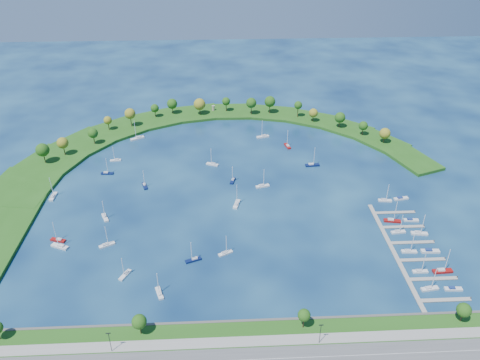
{
  "coord_description": "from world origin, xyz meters",
  "views": [
    {
      "loc": [
        -6.75,
        -235.19,
        149.91
      ],
      "look_at": [
        5.0,
        5.0,
        4.0
      ],
      "focal_mm": 34.78,
      "sensor_mm": 36.0,
      "label": 1
    }
  ],
  "objects_px": {
    "harbor_tower": "(213,108)",
    "moored_boat_4": "(105,217)",
    "dock_system": "(408,251)",
    "moored_boat_3": "(145,185)",
    "moored_boat_0": "(263,136)",
    "docked_boat_4": "(409,251)",
    "docked_boat_1": "(453,289)",
    "docked_boat_11": "(401,198)",
    "docked_boat_8": "(392,220)",
    "moored_boat_6": "(125,274)",
    "moored_boat_7": "(193,259)",
    "docked_boat_3": "(442,271)",
    "moored_boat_12": "(107,173)",
    "moored_boat_17": "(53,196)",
    "docked_boat_9": "(411,220)",
    "docked_boat_10": "(385,200)",
    "moored_boat_1": "(212,164)",
    "moored_boat_11": "(60,246)",
    "docked_boat_2": "(420,271)",
    "moored_boat_19": "(159,293)",
    "moored_boat_9": "(287,146)",
    "docked_boat_6": "(398,231)",
    "moored_boat_15": "(262,186)",
    "moored_boat_18": "(107,244)",
    "moored_boat_2": "(237,204)",
    "docked_boat_0": "(430,288)",
    "docked_boat_7": "(419,233)",
    "moored_boat_10": "(116,160)",
    "docked_boat_5": "(430,251)",
    "moored_boat_16": "(312,165)",
    "moored_boat_5": "(233,180)",
    "moored_boat_13": "(225,253)",
    "moored_boat_8": "(137,138)"
  },
  "relations": [
    {
      "from": "harbor_tower",
      "to": "moored_boat_3",
      "type": "relative_size",
      "value": 0.36
    },
    {
      "from": "moored_boat_13",
      "to": "moored_boat_16",
      "type": "xyz_separation_m",
      "value": [
        58.78,
        85.49,
        0.08
      ]
    },
    {
      "from": "moored_boat_1",
      "to": "moored_boat_9",
      "type": "xyz_separation_m",
      "value": [
        52.8,
        23.71,
        0.01
      ]
    },
    {
      "from": "moored_boat_11",
      "to": "moored_boat_17",
      "type": "xyz_separation_m",
      "value": [
        -16.84,
        46.58,
        -0.02
      ]
    },
    {
      "from": "moored_boat_16",
      "to": "docked_boat_9",
      "type": "distance_m",
      "value": 75.91
    },
    {
      "from": "dock_system",
      "to": "moored_boat_12",
      "type": "xyz_separation_m",
      "value": [
        -164.03,
        84.07,
        0.54
      ]
    },
    {
      "from": "moored_boat_6",
      "to": "moored_boat_7",
      "type": "distance_m",
      "value": 32.47
    },
    {
      "from": "dock_system",
      "to": "moored_boat_0",
      "type": "distance_m",
      "value": 145.14
    },
    {
      "from": "docked_boat_1",
      "to": "docked_boat_5",
      "type": "height_order",
      "value": "docked_boat_5"
    },
    {
      "from": "moored_boat_0",
      "to": "moored_boat_3",
      "type": "relative_size",
      "value": 1.18
    },
    {
      "from": "moored_boat_5",
      "to": "docked_boat_6",
      "type": "bearing_deg",
      "value": 72.79
    },
    {
      "from": "moored_boat_6",
      "to": "moored_boat_7",
      "type": "xyz_separation_m",
      "value": [
        31.22,
        8.91,
        0.01
      ]
    },
    {
      "from": "docked_boat_5",
      "to": "moored_boat_16",
      "type": "bearing_deg",
      "value": 118.31
    },
    {
      "from": "moored_boat_9",
      "to": "docked_boat_6",
      "type": "height_order",
      "value": "moored_boat_9"
    },
    {
      "from": "moored_boat_6",
      "to": "moored_boat_8",
      "type": "distance_m",
      "value": 144.77
    },
    {
      "from": "moored_boat_2",
      "to": "docked_boat_5",
      "type": "height_order",
      "value": "moored_boat_2"
    },
    {
      "from": "moored_boat_0",
      "to": "moored_boat_12",
      "type": "height_order",
      "value": "moored_boat_0"
    },
    {
      "from": "dock_system",
      "to": "moored_boat_7",
      "type": "xyz_separation_m",
      "value": [
        -106.18,
        -1.58,
        0.54
      ]
    },
    {
      "from": "moored_boat_2",
      "to": "docked_boat_4",
      "type": "distance_m",
      "value": 95.11
    },
    {
      "from": "moored_boat_9",
      "to": "moored_boat_13",
      "type": "xyz_separation_m",
      "value": [
        -46.29,
        -113.52,
        -0.04
      ]
    },
    {
      "from": "moored_boat_7",
      "to": "moored_boat_17",
      "type": "relative_size",
      "value": 0.89
    },
    {
      "from": "moored_boat_19",
      "to": "docked_boat_3",
      "type": "height_order",
      "value": "docked_boat_3"
    },
    {
      "from": "docked_boat_8",
      "to": "docked_boat_11",
      "type": "bearing_deg",
      "value": 69.61
    },
    {
      "from": "moored_boat_10",
      "to": "moored_boat_11",
      "type": "distance_m",
      "value": 90.36
    },
    {
      "from": "moored_boat_15",
      "to": "moored_boat_18",
      "type": "bearing_deg",
      "value": -163.28
    },
    {
      "from": "docked_boat_5",
      "to": "docked_boat_9",
      "type": "xyz_separation_m",
      "value": [
        0.02,
        26.09,
        -0.08
      ]
    },
    {
      "from": "docked_boat_11",
      "to": "docked_boat_2",
      "type": "bearing_deg",
      "value": -110.69
    },
    {
      "from": "moored_boat_1",
      "to": "moored_boat_11",
      "type": "xyz_separation_m",
      "value": [
        -76.32,
        -80.7,
        0.05
      ]
    },
    {
      "from": "moored_boat_10",
      "to": "docked_boat_7",
      "type": "bearing_deg",
      "value": 145.69
    },
    {
      "from": "moored_boat_0",
      "to": "docked_boat_1",
      "type": "bearing_deg",
      "value": 98.28
    },
    {
      "from": "harbor_tower",
      "to": "moored_boat_4",
      "type": "bearing_deg",
      "value": -112.37
    },
    {
      "from": "moored_boat_1",
      "to": "docked_boat_11",
      "type": "xyz_separation_m",
      "value": [
        109.72,
        -46.1,
        -0.27
      ]
    },
    {
      "from": "dock_system",
      "to": "docked_boat_2",
      "type": "xyz_separation_m",
      "value": [
        0.24,
        -14.88,
        0.52
      ]
    },
    {
      "from": "docked_boat_1",
      "to": "docked_boat_10",
      "type": "relative_size",
      "value": 0.7
    },
    {
      "from": "docked_boat_0",
      "to": "docked_boat_7",
      "type": "xyz_separation_m",
      "value": [
        10.49,
        39.65,
        0.02
      ]
    },
    {
      "from": "moored_boat_5",
      "to": "docked_boat_6",
      "type": "xyz_separation_m",
      "value": [
        84.74,
        -55.96,
        0.01
      ]
    },
    {
      "from": "docked_boat_9",
      "to": "docked_boat_10",
      "type": "bearing_deg",
      "value": 117.3
    },
    {
      "from": "moored_boat_2",
      "to": "moored_boat_12",
      "type": "relative_size",
      "value": 1.14
    },
    {
      "from": "docked_boat_1",
      "to": "docked_boat_11",
      "type": "xyz_separation_m",
      "value": [
        1.89,
        73.15,
        0.05
      ]
    },
    {
      "from": "moored_boat_2",
      "to": "moored_boat_3",
      "type": "distance_m",
      "value": 59.43
    },
    {
      "from": "docked_boat_3",
      "to": "moored_boat_12",
      "type": "bearing_deg",
      "value": 147.26
    },
    {
      "from": "docked_boat_9",
      "to": "moored_boat_1",
      "type": "bearing_deg",
      "value": 153.06
    },
    {
      "from": "moored_boat_1",
      "to": "docked_boat_5",
      "type": "distance_m",
      "value": 142.56
    },
    {
      "from": "moored_boat_3",
      "to": "moored_boat_4",
      "type": "bearing_deg",
      "value": -46.98
    },
    {
      "from": "moored_boat_11",
      "to": "moored_boat_19",
      "type": "height_order",
      "value": "moored_boat_11"
    },
    {
      "from": "dock_system",
      "to": "moored_boat_3",
      "type": "relative_size",
      "value": 7.09
    },
    {
      "from": "moored_boat_0",
      "to": "docked_boat_4",
      "type": "xyz_separation_m",
      "value": [
        60.46,
        -132.57,
        -0.07
      ]
    },
    {
      "from": "moored_boat_2",
      "to": "docked_boat_4",
      "type": "xyz_separation_m",
      "value": [
        83.5,
        -45.54,
        -0.06
      ]
    },
    {
      "from": "moored_boat_4",
      "to": "docked_boat_11",
      "type": "distance_m",
      "value": 168.74
    },
    {
      "from": "moored_boat_2",
      "to": "moored_boat_19",
      "type": "distance_m",
      "value": 77.61
    }
  ]
}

